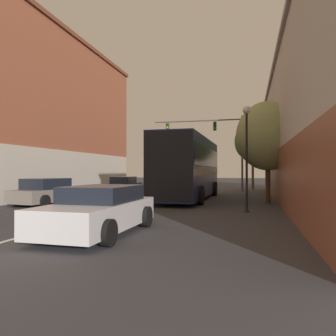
{
  "coord_description": "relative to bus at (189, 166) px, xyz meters",
  "views": [
    {
      "loc": [
        6.0,
        -4.61,
        1.78
      ],
      "look_at": [
        1.36,
        13.97,
        1.95
      ],
      "focal_mm": 35.0,
      "sensor_mm": 36.0,
      "label": 1
    }
  ],
  "objects": [
    {
      "name": "lane_center_line",
      "position": [
        -2.28,
        -1.28,
        -2.11
      ],
      "size": [
        0.14,
        40.9,
        0.01
      ],
      "color": "silver",
      "rests_on": "ground_plane"
    },
    {
      "name": "building_left_brick",
      "position": [
        -12.49,
        1.91,
        3.96
      ],
      "size": [
        7.78,
        19.85,
        11.91
      ],
      "color": "#995138",
      "rests_on": "ground_plane"
    },
    {
      "name": "street_lamp",
      "position": [
        3.6,
        -5.81,
        0.75
      ],
      "size": [
        0.35,
        0.35,
        4.61
      ],
      "color": "black",
      "rests_on": "ground_plane"
    },
    {
      "name": "hatchback_foreground",
      "position": [
        -0.45,
        -11.74,
        -1.45
      ],
      "size": [
        2.2,
        4.53,
        1.35
      ],
      "rotation": [
        0.0,
        0.0,
        1.56
      ],
      "color": "silver",
      "rests_on": "ground_plane"
    },
    {
      "name": "street_tree_far",
      "position": [
        4.01,
        12.07,
        2.48
      ],
      "size": [
        3.44,
        3.1,
        6.5
      ],
      "color": "brown",
      "rests_on": "ground_plane"
    },
    {
      "name": "bus",
      "position": [
        0.0,
        0.0,
        0.0
      ],
      "size": [
        2.87,
        10.62,
        3.78
      ],
      "rotation": [
        0.0,
        0.0,
        1.56
      ],
      "color": "navy",
      "rests_on": "ground_plane"
    },
    {
      "name": "traffic_signal_gantry",
      "position": [
        0.74,
        9.16,
        2.7
      ],
      "size": [
        8.06,
        0.36,
        6.65
      ],
      "color": "#514C47",
      "rests_on": "ground_plane"
    },
    {
      "name": "parked_car_left_mid",
      "position": [
        -6.09,
        4.33,
        -1.49
      ],
      "size": [
        2.09,
        4.19,
        1.32
      ],
      "rotation": [
        0.0,
        0.0,
        1.61
      ],
      "color": "navy",
      "rests_on": "ground_plane"
    },
    {
      "name": "street_tree_near",
      "position": [
        4.71,
        -1.42,
        1.61
      ],
      "size": [
        3.49,
        3.14,
        5.65
      ],
      "color": "#4C3823",
      "rests_on": "ground_plane"
    },
    {
      "name": "parked_car_left_near",
      "position": [
        -6.76,
        -4.9,
        -1.45
      ],
      "size": [
        2.38,
        4.44,
        1.39
      ],
      "rotation": [
        0.0,
        0.0,
        1.45
      ],
      "color": "slate",
      "rests_on": "ground_plane"
    }
  ]
}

